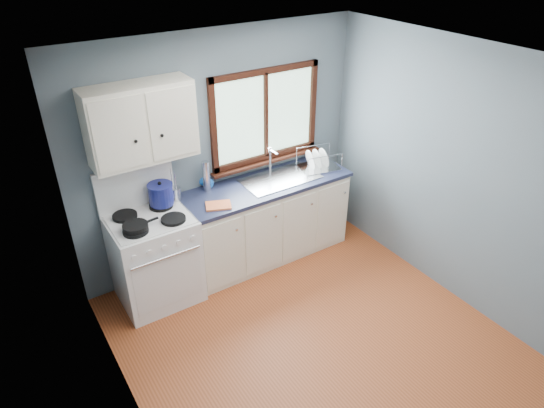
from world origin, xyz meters
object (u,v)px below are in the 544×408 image
thermos (206,176)px  base_cabinets (266,223)px  skillet (136,226)px  stockpot (161,194)px  utensil_crock (176,194)px  sink (280,184)px  gas_range (155,256)px  dish_rack (318,163)px

thermos → base_cabinets: bearing=-18.3°
skillet → stockpot: 0.47m
utensil_crock → thermos: bearing=2.7°
skillet → sink: bearing=-2.6°
gas_range → skillet: 0.54m
skillet → thermos: size_ratio=1.09×
skillet → thermos: 0.96m
gas_range → base_cabinets: 1.31m
gas_range → thermos: 0.95m
sink → skillet: sink is taller
utensil_crock → thermos: utensil_crock is taller
skillet → gas_range: bearing=32.0°
base_cabinets → dish_rack: dish_rack is taller
sink → dish_rack: size_ratio=1.71×
gas_range → utensil_crock: 0.65m
stockpot → sink: bearing=-5.6°
gas_range → stockpot: size_ratio=5.25×
sink → stockpot: size_ratio=3.24×
gas_range → base_cabinets: gas_range is taller
base_cabinets → utensil_crock: (-0.94, 0.18, 0.58)m
gas_range → skillet: bearing=-139.8°
base_cabinets → skillet: 1.59m
gas_range → skillet: (-0.17, -0.15, 0.49)m
stockpot → dish_rack: (1.80, -0.14, -0.09)m
base_cabinets → dish_rack: 0.89m
base_cabinets → stockpot: (-1.11, 0.13, 0.66)m
gas_range → utensil_crock: size_ratio=3.84×
thermos → dish_rack: size_ratio=0.66×
sink → dish_rack: sink is taller
base_cabinets → utensil_crock: bearing=169.2°
sink → stockpot: (-1.29, 0.13, 0.21)m
utensil_crock → dish_rack: utensil_crock is taller
utensil_crock → base_cabinets: bearing=-10.8°
base_cabinets → stockpot: 1.30m
sink → skillet: 1.67m
skillet → utensil_crock: 0.63m
gas_range → skillet: gas_range is taller
sink → skillet: (-1.66, -0.16, 0.12)m
sink → skillet: size_ratio=2.36×
dish_rack → utensil_crock: bearing=-174.8°
gas_range → stockpot: gas_range is taller
gas_range → base_cabinets: (1.31, 0.02, -0.08)m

